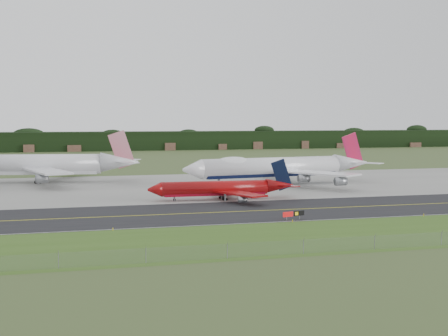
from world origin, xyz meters
TOP-DOWN VIEW (x-y plane):
  - ground at (0.00, 0.00)m, footprint 600.00×600.00m
  - grass_verge at (0.00, -35.00)m, footprint 400.00×30.00m
  - taxiway at (0.00, -4.00)m, footprint 400.00×32.00m
  - apron at (0.00, 51.00)m, footprint 400.00×78.00m
  - taxiway_centreline at (0.00, -4.00)m, footprint 400.00×0.40m
  - taxiway_edge_line at (0.00, -19.50)m, footprint 400.00×0.25m
  - perimeter_fence at (0.00, -48.00)m, footprint 320.00×0.10m
  - horizon_treeline at (0.00, 273.76)m, footprint 700.00×25.00m
  - jet_ba_747 at (24.19, 46.18)m, footprint 64.03×52.61m
  - jet_red_737 at (-1.37, 16.58)m, footprint 37.79×30.84m
  - jet_star_tail at (-47.39, 72.79)m, footprint 63.73×52.80m
  - taxiway_sign at (4.20, -17.98)m, footprint 5.13×1.68m
  - edge_marker_left at (-32.24, -20.50)m, footprint 0.16×0.16m
  - edge_marker_center at (3.00, -20.50)m, footprint 0.16×0.16m
  - edge_marker_right at (32.51, -20.50)m, footprint 0.16×0.16m

SIDE VIEW (x-z plane):
  - ground at x=0.00m, z-range 0.00..0.00m
  - grass_verge at x=0.00m, z-range 0.00..0.01m
  - apron at x=0.00m, z-range 0.00..0.01m
  - taxiway at x=0.00m, z-range 0.00..0.02m
  - taxiway_centreline at x=0.00m, z-range 0.03..0.03m
  - taxiway_edge_line at x=0.00m, z-range 0.03..0.03m
  - edge_marker_left at x=-32.24m, z-range 0.00..0.50m
  - edge_marker_center at x=3.00m, z-range 0.00..0.50m
  - edge_marker_right at x=32.51m, z-range 0.00..0.50m
  - perimeter_fence at x=0.00m, z-range -158.90..161.10m
  - taxiway_sign at x=4.20m, z-range 0.36..2.12m
  - jet_red_737 at x=-1.37m, z-range -2.28..7.93m
  - horizon_treeline at x=0.00m, z-range -0.53..11.47m
  - jet_ba_747 at x=24.19m, z-range -2.57..13.53m
  - jet_star_tail at x=-47.39m, z-range -2.80..14.02m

